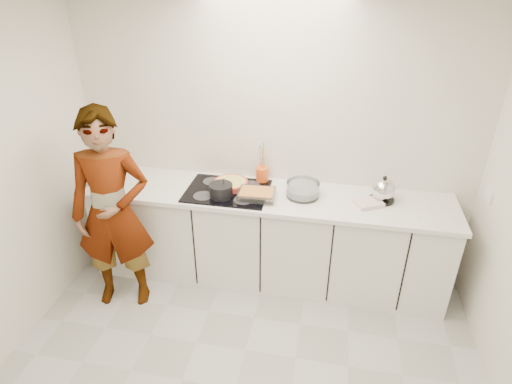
% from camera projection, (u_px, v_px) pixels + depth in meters
% --- Properties ---
extents(wall_back, '(3.60, 0.00, 2.60)m').
position_uv_depth(wall_back, '(273.00, 139.00, 3.83)').
color(wall_back, beige).
rests_on(wall_back, ground).
extents(base_cabinets, '(3.20, 0.58, 0.87)m').
position_uv_depth(base_cabinets, '(266.00, 239.00, 3.97)').
color(base_cabinets, white).
rests_on(base_cabinets, floor).
extents(countertop, '(3.24, 0.64, 0.04)m').
position_uv_depth(countertop, '(267.00, 196.00, 3.75)').
color(countertop, white).
rests_on(countertop, base_cabinets).
extents(hob, '(0.72, 0.54, 0.01)m').
position_uv_depth(hob, '(227.00, 191.00, 3.78)').
color(hob, black).
rests_on(hob, countertop).
extents(tart_dish, '(0.34, 0.34, 0.05)m').
position_uv_depth(tart_dish, '(231.00, 183.00, 3.83)').
color(tart_dish, '#C33E2D').
rests_on(tart_dish, hob).
extents(saucepan, '(0.22, 0.22, 0.19)m').
position_uv_depth(saucepan, '(221.00, 190.00, 3.66)').
color(saucepan, black).
rests_on(saucepan, hob).
extents(baking_dish, '(0.33, 0.25, 0.06)m').
position_uv_depth(baking_dish, '(257.00, 194.00, 3.65)').
color(baking_dish, silver).
rests_on(baking_dish, hob).
extents(mixing_bowl, '(0.37, 0.37, 0.13)m').
position_uv_depth(mixing_bowl, '(303.00, 190.00, 3.68)').
color(mixing_bowl, silver).
rests_on(mixing_bowl, countertop).
extents(tea_towel, '(0.27, 0.24, 0.04)m').
position_uv_depth(tea_towel, '(369.00, 203.00, 3.57)').
color(tea_towel, white).
rests_on(tea_towel, countertop).
extents(kettle, '(0.27, 0.27, 0.23)m').
position_uv_depth(kettle, '(383.00, 190.00, 3.59)').
color(kettle, black).
rests_on(kettle, countertop).
extents(utensil_crock, '(0.15, 0.15, 0.14)m').
position_uv_depth(utensil_crock, '(262.00, 175.00, 3.92)').
color(utensil_crock, '#ED571B').
rests_on(utensil_crock, countertop).
extents(cook, '(0.73, 0.57, 1.78)m').
position_uv_depth(cook, '(112.00, 213.00, 3.50)').
color(cook, white).
rests_on(cook, floor).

